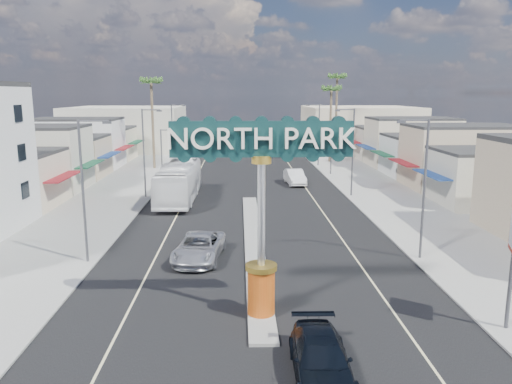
{
  "coord_description": "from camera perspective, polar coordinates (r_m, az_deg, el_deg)",
  "views": [
    {
      "loc": [
        -1.01,
        -20.31,
        10.52
      ],
      "look_at": [
        0.01,
        9.37,
        4.62
      ],
      "focal_mm": 35.0,
      "sensor_mm": 36.0,
      "label": 1
    }
  ],
  "objects": [
    {
      "name": "storefront_row_left",
      "position": [
        67.78,
        -21.83,
        4.06
      ],
      "size": [
        12.0,
        42.0,
        6.0
      ],
      "primitive_type": "cube",
      "color": "beige",
      "rests_on": "ground"
    },
    {
      "name": "traffic_signal_left",
      "position": [
        65.13,
        -9.2,
        5.58
      ],
      "size": [
        5.09,
        0.45,
        6.0
      ],
      "color": "#47474C",
      "rests_on": "ground"
    },
    {
      "name": "streetlight_l_mid",
      "position": [
        51.48,
        -12.54,
        4.88
      ],
      "size": [
        2.03,
        0.22,
        9.0
      ],
      "color": "#47474C",
      "rests_on": "ground"
    },
    {
      "name": "sidewalk_left",
      "position": [
        53.01,
        -16.1,
        -0.6
      ],
      "size": [
        8.0,
        120.0,
        0.12
      ],
      "primitive_type": "cube",
      "color": "gray",
      "rests_on": "ground"
    },
    {
      "name": "streetlight_l_near",
      "position": [
        32.21,
        -18.94,
        0.87
      ],
      "size": [
        2.03,
        0.22,
        9.0
      ],
      "color": "#47474C",
      "rests_on": "ground"
    },
    {
      "name": "storefront_row_right",
      "position": [
        68.49,
        19.53,
        4.28
      ],
      "size": [
        12.0,
        42.0,
        6.0
      ],
      "primitive_type": "cube",
      "color": "#B7B29E",
      "rests_on": "ground"
    },
    {
      "name": "ground",
      "position": [
        51.41,
        -0.79,
        -0.58
      ],
      "size": [
        160.0,
        160.0,
        0.0
      ],
      "primitive_type": "plane",
      "color": "gray",
      "rests_on": "ground"
    },
    {
      "name": "median_island",
      "position": [
        35.88,
        -0.26,
        -5.69
      ],
      "size": [
        1.3,
        30.0,
        0.16
      ],
      "primitive_type": "cube",
      "color": "gray",
      "rests_on": "ground"
    },
    {
      "name": "streetlight_r_mid",
      "position": [
        51.88,
        10.84,
        5.0
      ],
      "size": [
        2.03,
        0.22,
        9.0
      ],
      "color": "#47474C",
      "rests_on": "ground"
    },
    {
      "name": "city_bus",
      "position": [
        50.2,
        -8.78,
        1.19
      ],
      "size": [
        3.33,
        13.55,
        3.76
      ],
      "primitive_type": "imported",
      "rotation": [
        0.0,
        0.0,
        -0.01
      ],
      "color": "white",
      "rests_on": "ground"
    },
    {
      "name": "backdrop_far_right",
      "position": [
        98.27,
        11.69,
        7.2
      ],
      "size": [
        20.0,
        20.0,
        8.0
      ],
      "primitive_type": "cube",
      "color": "beige",
      "rests_on": "ground"
    },
    {
      "name": "palm_right_far",
      "position": [
        83.87,
        9.27,
        12.36
      ],
      "size": [
        2.6,
        2.6,
        14.1
      ],
      "color": "brown",
      "rests_on": "ground"
    },
    {
      "name": "road",
      "position": [
        51.41,
        -0.79,
        -0.57
      ],
      "size": [
        20.0,
        120.0,
        0.01
      ],
      "primitive_type": "cube",
      "color": "black",
      "rests_on": "ground"
    },
    {
      "name": "streetlight_r_near",
      "position": [
        32.86,
        18.46,
        1.09
      ],
      "size": [
        2.03,
        0.22,
        9.0
      ],
      "color": "#47474C",
      "rests_on": "ground"
    },
    {
      "name": "gateway_sign",
      "position": [
        22.78,
        0.62,
        -0.4
      ],
      "size": [
        8.2,
        1.5,
        9.15
      ],
      "color": "#CA420F",
      "rests_on": "median_island"
    },
    {
      "name": "suv_left",
      "position": [
        32.32,
        -6.53,
        -6.3
      ],
      "size": [
        3.49,
        6.25,
        1.65
      ],
      "primitive_type": "imported",
      "rotation": [
        0.0,
        0.0,
        -0.13
      ],
      "color": "silver",
      "rests_on": "ground"
    },
    {
      "name": "backdrop_far_left",
      "position": [
        97.81,
        -14.45,
        7.06
      ],
      "size": [
        20.0,
        20.0,
        8.0
      ],
      "primitive_type": "cube",
      "color": "#B7B29E",
      "rests_on": "ground"
    },
    {
      "name": "palm_right_mid",
      "position": [
        77.59,
        8.61,
        11.17
      ],
      "size": [
        2.6,
        2.6,
        12.1
      ],
      "color": "brown",
      "rests_on": "ground"
    },
    {
      "name": "streetlight_r_far",
      "position": [
        73.41,
        7.07,
        6.89
      ],
      "size": [
        2.03,
        0.22,
        9.0
      ],
      "color": "#47474C",
      "rests_on": "ground"
    },
    {
      "name": "car_parked_right",
      "position": [
        58.61,
        4.45,
        1.73
      ],
      "size": [
        2.34,
        5.51,
        1.77
      ],
      "primitive_type": "imported",
      "rotation": [
        0.0,
        0.0,
        0.09
      ],
      "color": "silver",
      "rests_on": "ground"
    },
    {
      "name": "sidewalk_right",
      "position": [
        53.54,
        14.37,
        -0.39
      ],
      "size": [
        8.0,
        120.0,
        0.12
      ],
      "primitive_type": "cube",
      "color": "gray",
      "rests_on": "ground"
    },
    {
      "name": "palm_left_far",
      "position": [
        71.33,
        -11.89,
        11.78
      ],
      "size": [
        2.6,
        2.6,
        13.1
      ],
      "color": "brown",
      "rests_on": "ground"
    },
    {
      "name": "traffic_signal_right",
      "position": [
        65.41,
        7.05,
        5.67
      ],
      "size": [
        5.09,
        0.45,
        6.0
      ],
      "color": "#47474C",
      "rests_on": "ground"
    },
    {
      "name": "suv_right",
      "position": [
        19.79,
        7.43,
        -18.4
      ],
      "size": [
        2.27,
        5.34,
        1.54
      ],
      "primitive_type": "imported",
      "rotation": [
        0.0,
        0.0,
        -0.02
      ],
      "color": "black",
      "rests_on": "ground"
    },
    {
      "name": "streetlight_l_far",
      "position": [
        73.13,
        -9.42,
        6.8
      ],
      "size": [
        2.03,
        0.22,
        9.0
      ],
      "color": "#47474C",
      "rests_on": "ground"
    }
  ]
}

